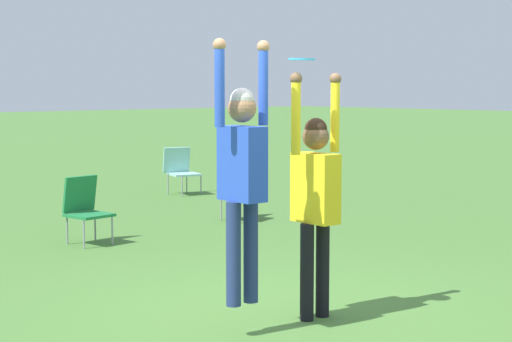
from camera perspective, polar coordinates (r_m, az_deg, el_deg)
ground_plane at (r=7.60m, az=1.60°, el=-9.78°), size 120.00×120.00×0.00m
person_jumping at (r=6.83m, az=-0.94°, el=0.38°), size 0.56×0.42×2.13m
person_defending at (r=7.39m, az=3.98°, el=-1.24°), size 0.58×0.44×2.14m
frisbee at (r=7.17m, az=3.06°, el=7.45°), size 0.23×0.23×0.02m
camping_chair_0 at (r=16.20m, az=-5.04°, el=0.20°), size 0.65×0.70×0.88m
camping_chair_1 at (r=11.25m, az=-11.33°, el=-2.29°), size 0.54×0.58×0.87m
camping_chair_2 at (r=13.00m, az=-1.42°, el=-1.15°), size 0.59×0.64×0.86m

